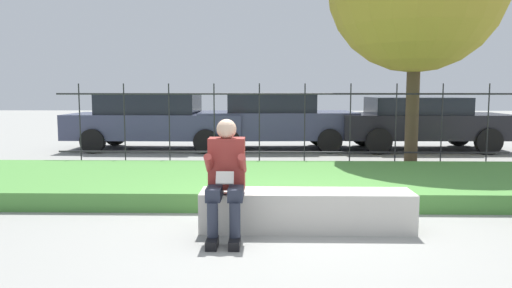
# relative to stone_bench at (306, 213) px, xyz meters

# --- Properties ---
(ground_plane) EXTENTS (60.00, 60.00, 0.00)m
(ground_plane) POSITION_rel_stone_bench_xyz_m (-0.15, 0.00, -0.19)
(ground_plane) COLOR gray
(stone_bench) EXTENTS (2.32, 0.49, 0.43)m
(stone_bench) POSITION_rel_stone_bench_xyz_m (0.00, 0.00, 0.00)
(stone_bench) COLOR beige
(stone_bench) RESTS_ON ground_plane
(person_seated_reader) EXTENTS (0.42, 0.73, 1.23)m
(person_seated_reader) POSITION_rel_stone_bench_xyz_m (-0.86, -0.28, 0.48)
(person_seated_reader) COLOR black
(person_seated_reader) RESTS_ON ground_plane
(grass_berm) EXTENTS (10.71, 2.91, 0.24)m
(grass_berm) POSITION_rel_stone_bench_xyz_m (-0.15, 2.15, -0.07)
(grass_berm) COLOR #4C893D
(grass_berm) RESTS_ON ground_plane
(iron_fence) EXTENTS (8.71, 0.03, 1.65)m
(iron_fence) POSITION_rel_stone_bench_xyz_m (-0.15, 4.19, 0.68)
(iron_fence) COLOR #232326
(iron_fence) RESTS_ON ground_plane
(car_parked_center) EXTENTS (4.01, 2.09, 1.44)m
(car_parked_center) POSITION_rel_stone_bench_xyz_m (-0.23, 7.38, 0.56)
(car_parked_center) COLOR #383D56
(car_parked_center) RESTS_ON ground_plane
(car_parked_right) EXTENTS (4.20, 2.05, 1.33)m
(car_parked_right) POSITION_rel_stone_bench_xyz_m (3.45, 7.32, 0.53)
(car_parked_right) COLOR black
(car_parked_right) RESTS_ON ground_plane
(car_parked_left) EXTENTS (4.44, 1.95, 1.43)m
(car_parked_left) POSITION_rel_stone_bench_xyz_m (-3.30, 7.28, 0.55)
(car_parked_left) COLOR #383D56
(car_parked_left) RESTS_ON ground_plane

